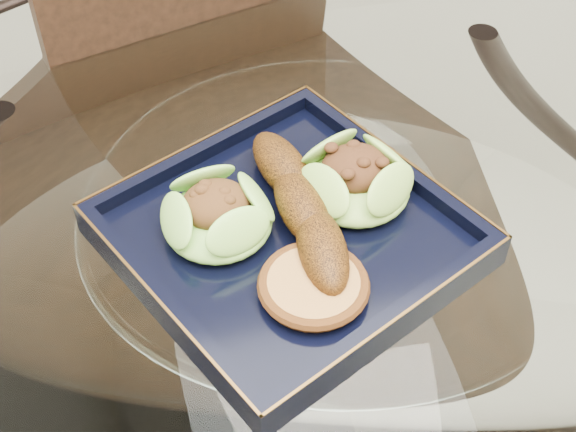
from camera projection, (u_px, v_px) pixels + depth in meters
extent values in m
cylinder|color=white|center=(328.00, 251.00, 0.72)|extent=(1.10, 1.10, 0.01)
torus|color=black|center=(328.00, 251.00, 0.72)|extent=(1.13, 1.13, 0.02)
cylinder|color=black|center=(439.00, 245.00, 1.23)|extent=(0.04, 0.04, 0.75)
cylinder|color=black|center=(70.00, 323.00, 1.13)|extent=(0.04, 0.04, 0.75)
cube|color=#321C10|center=(267.00, 286.00, 1.11)|extent=(0.47, 0.47, 0.04)
cube|color=#321C10|center=(199.00, 74.00, 1.03)|extent=(0.36, 0.12, 0.42)
cylinder|color=#321C10|center=(415.00, 410.00, 1.23)|extent=(0.03, 0.03, 0.41)
cylinder|color=#321C10|center=(133.00, 342.00, 1.31)|extent=(0.03, 0.03, 0.41)
cylinder|color=#321C10|center=(307.00, 266.00, 1.42)|extent=(0.03, 0.03, 0.41)
cube|color=black|center=(288.00, 239.00, 0.71)|extent=(0.36, 0.36, 0.02)
ellipsoid|color=#5FAC32|center=(218.00, 217.00, 0.69)|extent=(0.11, 0.11, 0.03)
ellipsoid|color=#78AD32|center=(355.00, 182.00, 0.72)|extent=(0.10, 0.10, 0.04)
ellipsoid|color=#562F09|center=(301.00, 206.00, 0.70)|extent=(0.05, 0.19, 0.04)
cylinder|color=#BA7B3E|center=(313.00, 287.00, 0.65)|extent=(0.10, 0.10, 0.02)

